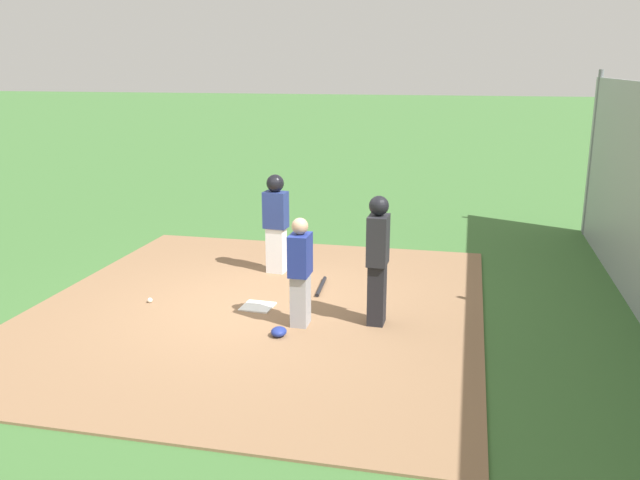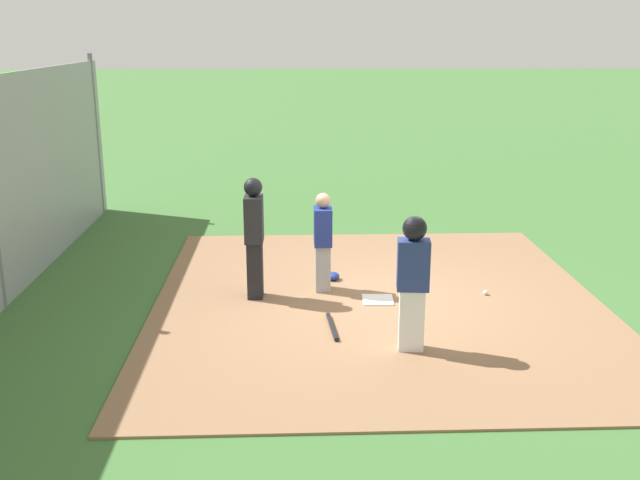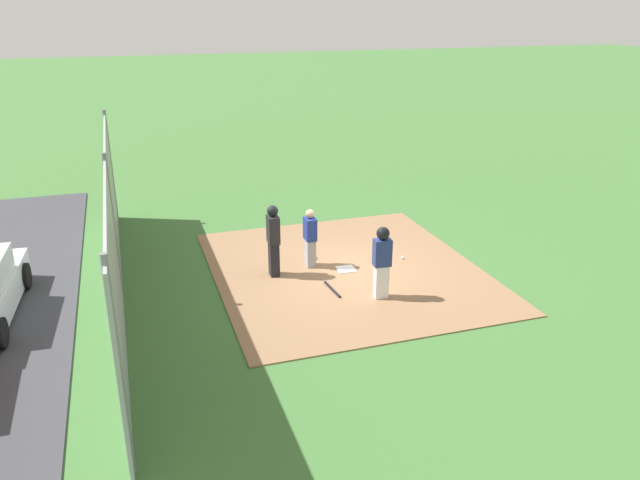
{
  "view_description": "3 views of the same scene",
  "coord_description": "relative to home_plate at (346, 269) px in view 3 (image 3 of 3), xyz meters",
  "views": [
    {
      "loc": [
        -8.63,
        -2.88,
        3.45
      ],
      "look_at": [
        0.9,
        -0.73,
        0.85
      ],
      "focal_mm": 37.21,
      "sensor_mm": 36.0,
      "label": 1
    },
    {
      "loc": [
        9.92,
        -1.22,
        3.76
      ],
      "look_at": [
        -0.05,
        -0.83,
        0.93
      ],
      "focal_mm": 41.25,
      "sensor_mm": 36.0,
      "label": 2
    },
    {
      "loc": [
        13.21,
        -4.98,
        6.23
      ],
      "look_at": [
        0.13,
        -0.72,
        0.95
      ],
      "focal_mm": 34.88,
      "sensor_mm": 36.0,
      "label": 3
    }
  ],
  "objects": [
    {
      "name": "runner",
      "position": [
        1.69,
        0.21,
        0.95
      ],
      "size": [
        0.3,
        0.4,
        1.67
      ],
      "rotation": [
        0.0,
        0.0,
        3.04
      ],
      "color": "silver",
      "rests_on": "dirt_infield"
    },
    {
      "name": "catcher",
      "position": [
        -0.5,
        -0.77,
        0.75
      ],
      "size": [
        0.38,
        0.26,
        1.48
      ],
      "rotation": [
        0.0,
        0.0,
        1.57
      ],
      "color": "#9E9EA3",
      "rests_on": "dirt_infield"
    },
    {
      "name": "umpire",
      "position": [
        -0.23,
        -1.77,
        0.92
      ],
      "size": [
        0.39,
        0.27,
        1.77
      ],
      "rotation": [
        0.0,
        0.0,
        1.55
      ],
      "color": "black",
      "rests_on": "dirt_infield"
    },
    {
      "name": "ground_plane",
      "position": [
        0.0,
        0.0,
        -0.04
      ],
      "size": [
        140.0,
        140.0,
        0.0
      ],
      "primitive_type": "plane",
      "color": "#3D6B33"
    },
    {
      "name": "dirt_infield",
      "position": [
        0.0,
        0.0,
        -0.03
      ],
      "size": [
        7.2,
        6.4,
        0.03
      ],
      "primitive_type": "cube",
      "color": "#896647",
      "rests_on": "ground_plane"
    },
    {
      "name": "baseball",
      "position": [
        -0.17,
        1.61,
        0.03
      ],
      "size": [
        0.07,
        0.07,
        0.07
      ],
      "primitive_type": "sphere",
      "color": "white",
      "rests_on": "dirt_infield"
    },
    {
      "name": "backstop_fence",
      "position": [
        0.0,
        -5.33,
        1.56
      ],
      "size": [
        12.0,
        0.1,
        3.35
      ],
      "color": "#93999E",
      "rests_on": "ground_plane"
    },
    {
      "name": "home_plate",
      "position": [
        0.0,
        0.0,
        0.0
      ],
      "size": [
        0.46,
        0.46,
        0.02
      ],
      "primitive_type": "cube",
      "rotation": [
        0.0,
        0.0,
        -0.05
      ],
      "color": "white",
      "rests_on": "dirt_infield"
    },
    {
      "name": "catcher_mask",
      "position": [
        -0.95,
        -0.6,
        0.05
      ],
      "size": [
        0.24,
        0.2,
        0.12
      ],
      "primitive_type": "ellipsoid",
      "color": "navy",
      "rests_on": "dirt_infield"
    },
    {
      "name": "baseball_bat",
      "position": [
        1.03,
        -0.72,
        0.02
      ],
      "size": [
        0.86,
        0.12,
        0.06
      ],
      "primitive_type": "cylinder",
      "rotation": [
        0.0,
        1.57,
        0.08
      ],
      "color": "black",
      "rests_on": "dirt_infield"
    }
  ]
}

